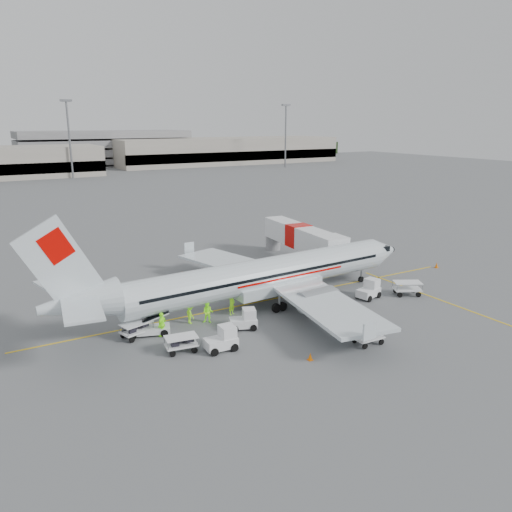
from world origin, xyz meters
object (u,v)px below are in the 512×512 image
object	(u,v)px
belt_loader	(148,320)
tug_aft	(221,339)
aircraft	(266,253)
tug_mid	(243,319)
tug_fore	(369,289)
jet_bridge	(298,243)

from	to	relation	value
belt_loader	tug_aft	world-z (taller)	belt_loader
aircraft	tug_mid	size ratio (longest dim) A/B	16.47
tug_fore	tug_aft	world-z (taller)	tug_aft
aircraft	tug_mid	xyz separation A→B (m)	(-4.42, -3.80, -4.05)
jet_bridge	tug_mid	distance (m)	20.93
aircraft	belt_loader	xyz separation A→B (m)	(-11.34, -1.10, -3.70)
jet_bridge	tug_fore	size ratio (longest dim) A/B	7.32
tug_fore	tug_aft	xyz separation A→B (m)	(-16.91, -2.98, 0.00)
aircraft	belt_loader	world-z (taller)	aircraft
jet_bridge	tug_fore	distance (m)	14.00
tug_fore	jet_bridge	bearing A→B (deg)	68.92
tug_mid	belt_loader	bearing A→B (deg)	178.51
belt_loader	tug_aft	size ratio (longest dim) A/B	1.90
tug_fore	tug_mid	xyz separation A→B (m)	(-13.65, -0.39, -0.06)
jet_bridge	tug_aft	bearing A→B (deg)	-133.63
belt_loader	tug_mid	xyz separation A→B (m)	(6.92, -2.70, -0.36)
tug_aft	jet_bridge	bearing A→B (deg)	44.27
tug_mid	tug_aft	world-z (taller)	tug_aft
belt_loader	tug_mid	world-z (taller)	belt_loader
tug_fore	tug_mid	size ratio (longest dim) A/B	1.07
tug_mid	jet_bridge	bearing A→B (deg)	62.84
tug_aft	aircraft	bearing A→B (deg)	41.78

